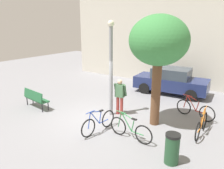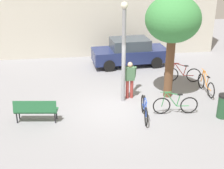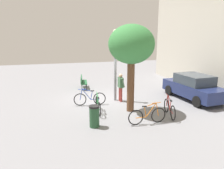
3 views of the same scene
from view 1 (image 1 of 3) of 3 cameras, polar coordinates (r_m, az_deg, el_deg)
ground_plane at (r=9.90m, az=-4.22°, el=-8.78°), size 36.00×36.00×0.00m
building_facade at (r=16.37m, az=14.33°, el=13.68°), size 14.56×2.00×7.32m
lamppost at (r=9.60m, az=-0.27°, el=5.21°), size 0.28×0.28×4.22m
person_by_lamppost at (r=9.97m, az=2.05°, el=-2.61°), size 0.60×0.31×1.67m
park_bench at (r=11.49m, az=-19.35°, el=-3.22°), size 1.65×0.68×0.92m
plaza_tree at (r=8.68m, az=12.06°, el=10.69°), size 2.30×2.30×4.44m
bicycle_orange at (r=9.05m, az=22.26°, el=-9.74°), size 0.08×1.81×0.97m
bicycle_blue at (r=8.60m, az=-3.55°, el=-9.86°), size 0.25×1.80×0.97m
bicycle_red at (r=10.48m, az=20.74°, el=-6.11°), size 1.77×0.47×0.97m
bicycle_green at (r=8.11m, az=4.76°, el=-11.56°), size 1.81×0.21×0.97m
parked_car_navy at (r=13.54m, az=15.07°, el=0.94°), size 4.30×2.04×1.55m
trash_bin at (r=7.03m, az=15.36°, el=-15.77°), size 0.45×0.45×0.96m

